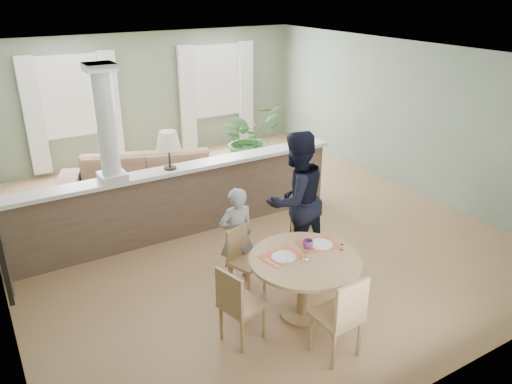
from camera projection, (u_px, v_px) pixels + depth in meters
ground at (240, 225)px, 8.10m from camera, size 8.00×8.00×0.00m
room_shell at (218, 108)px, 7.88m from camera, size 7.02×8.02×2.71m
pony_wall at (176, 193)px, 7.52m from camera, size 5.32×0.38×2.70m
sofa at (147, 183)px, 8.62m from camera, size 3.16×2.09×0.86m
houseplant at (250, 138)px, 10.11m from camera, size 1.50×1.37×1.43m
dining_table at (304, 270)px, 5.70m from camera, size 1.28×1.28×0.87m
chair_far_boy at (243, 257)px, 6.26m from camera, size 0.48×0.48×0.84m
chair_far_man at (308, 238)px, 6.65m from camera, size 0.47×0.47×0.90m
chair_near at (342, 315)px, 5.05m from camera, size 0.47×0.47×0.97m
chair_side at (238, 303)px, 5.30m from camera, size 0.50×0.50×0.91m
child_person at (236, 235)px, 6.38m from camera, size 0.50×0.34×1.31m
man_person at (296, 200)px, 6.68m from camera, size 1.00×0.82×1.90m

